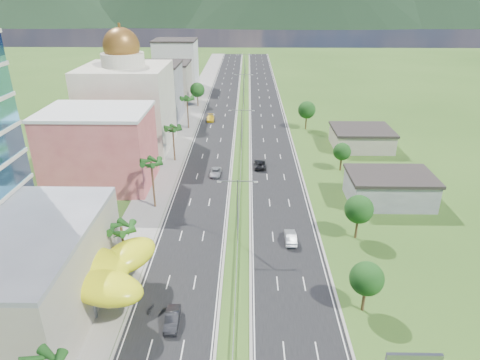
{
  "coord_description": "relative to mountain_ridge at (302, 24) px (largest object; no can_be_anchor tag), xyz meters",
  "views": [
    {
      "loc": [
        1.42,
        -47.47,
        36.98
      ],
      "look_at": [
        0.2,
        18.83,
        7.0
      ],
      "focal_mm": 32.0,
      "sensor_mm": 36.0,
      "label": 1
    }
  ],
  "objects": [
    {
      "name": "car_silver_right",
      "position": [
        -51.63,
        -439.41,
        0.84
      ],
      "size": [
        1.7,
        4.87,
        1.6
      ],
      "primitive_type": "imported",
      "rotation": [
        0.0,
        0.0,
        3.14
      ],
      "color": "#B1B4B9",
      "rests_on": "road_right"
    },
    {
      "name": "streetlight_median_e",
      "position": [
        -60.0,
        -310.0,
        6.75
      ],
      "size": [
        6.04,
        0.25,
        11.0
      ],
      "color": "gray",
      "rests_on": "ground"
    },
    {
      "name": "palm_tree_e",
      "position": [
        -75.5,
        -380.0,
        8.31
      ],
      "size": [
        3.6,
        3.6,
        9.4
      ],
      "color": "#47301C",
      "rests_on": "ground"
    },
    {
      "name": "midrise_beige",
      "position": [
        -87.0,
        -348.0,
        6.5
      ],
      "size": [
        16.0,
        15.0,
        13.0
      ],
      "primitive_type": "cube",
      "color": "#A49987",
      "rests_on": "ground"
    },
    {
      "name": "palm_tree_b",
      "position": [
        -75.5,
        -448.0,
        7.06
      ],
      "size": [
        3.6,
        3.6,
        8.1
      ],
      "color": "#47301C",
      "rests_on": "ground"
    },
    {
      "name": "leafy_tree_rc",
      "position": [
        -38.0,
        -410.0,
        4.37
      ],
      "size": [
        3.85,
        3.85,
        6.33
      ],
      "color": "#47301C",
      "rests_on": "ground"
    },
    {
      "name": "road_left",
      "position": [
        -67.5,
        -360.0,
        0.02
      ],
      "size": [
        11.0,
        260.0,
        0.04
      ],
      "primitive_type": "cube",
      "color": "black",
      "rests_on": "ground"
    },
    {
      "name": "pink_shophouse",
      "position": [
        -88.0,
        -418.0,
        7.5
      ],
      "size": [
        20.0,
        15.0,
        15.0
      ],
      "primitive_type": "cube",
      "color": "#BF4E50",
      "rests_on": "ground"
    },
    {
      "name": "leafy_tree_ra",
      "position": [
        -44.0,
        -455.0,
        4.78
      ],
      "size": [
        4.2,
        4.2,
        6.9
      ],
      "color": "#47301C",
      "rests_on": "ground"
    },
    {
      "name": "midrise_grey",
      "position": [
        -87.0,
        -370.0,
        8.0
      ],
      "size": [
        16.0,
        15.0,
        16.0
      ],
      "primitive_type": "cube",
      "color": "gray",
      "rests_on": "ground"
    },
    {
      "name": "leafy_tree_rb",
      "position": [
        -41.0,
        -438.0,
        5.18
      ],
      "size": [
        4.55,
        4.55,
        7.47
      ],
      "color": "#47301C",
      "rests_on": "ground"
    },
    {
      "name": "domed_building",
      "position": [
        -88.0,
        -395.0,
        11.35
      ],
      "size": [
        20.0,
        20.0,
        28.7
      ],
      "color": "beige",
      "rests_on": "ground"
    },
    {
      "name": "ground",
      "position": [
        -60.0,
        -450.0,
        0.0
      ],
      "size": [
        500.0,
        500.0,
        0.0
      ],
      "primitive_type": "plane",
      "color": "#2D5119",
      "rests_on": "ground"
    },
    {
      "name": "car_dark_far_right",
      "position": [
        -55.75,
        -408.77,
        0.79
      ],
      "size": [
        2.54,
        5.44,
        1.51
      ],
      "primitive_type": "imported",
      "rotation": [
        0.0,
        0.0,
        3.13
      ],
      "color": "black",
      "rests_on": "road_right"
    },
    {
      "name": "shed_near",
      "position": [
        -32.0,
        -425.0,
        2.5
      ],
      "size": [
        15.0,
        10.0,
        5.0
      ],
      "primitive_type": "cube",
      "color": "gray",
      "rests_on": "ground"
    },
    {
      "name": "car_dark_left",
      "position": [
        -67.41,
        -457.96,
        0.81
      ],
      "size": [
        1.77,
        4.72,
        1.54
      ],
      "primitive_type": "imported",
      "rotation": [
        0.0,
        0.0,
        0.03
      ],
      "color": "black",
      "rests_on": "road_left"
    },
    {
      "name": "mountain_ridge",
      "position": [
        0.0,
        0.0,
        0.0
      ],
      "size": [
        860.0,
        140.0,
        90.0
      ],
      "primitive_type": null,
      "color": "black",
      "rests_on": "ground"
    },
    {
      "name": "streetlight_median_d",
      "position": [
        -60.0,
        -355.0,
        6.75
      ],
      "size": [
        6.04,
        0.25,
        11.0
      ],
      "color": "gray",
      "rests_on": "ground"
    },
    {
      "name": "sidewalk_left",
      "position": [
        -77.0,
        -360.0,
        0.06
      ],
      "size": [
        7.0,
        260.0,
        0.12
      ],
      "primitive_type": "cube",
      "color": "gray",
      "rests_on": "ground"
    },
    {
      "name": "streetlight_median_c",
      "position": [
        -60.0,
        -400.0,
        6.75
      ],
      "size": [
        6.04,
        0.25,
        11.0
      ],
      "color": "gray",
      "rests_on": "ground"
    },
    {
      "name": "palm_tree_d",
      "position": [
        -75.5,
        -405.0,
        7.54
      ],
      "size": [
        3.6,
        3.6,
        8.6
      ],
      "color": "#47301C",
      "rests_on": "ground"
    },
    {
      "name": "car_yellow_far_left",
      "position": [
        -69.82,
        -372.14,
        0.82
      ],
      "size": [
        2.46,
        5.48,
        1.56
      ],
      "primitive_type": "imported",
      "rotation": [
        0.0,
        0.0,
        0.05
      ],
      "color": "gold",
      "rests_on": "road_left"
    },
    {
      "name": "streetlight_median_b",
      "position": [
        -60.0,
        -440.0,
        6.75
      ],
      "size": [
        6.04,
        0.25,
        11.0
      ],
      "color": "gray",
      "rests_on": "ground"
    },
    {
      "name": "midrise_white",
      "position": [
        -87.0,
        -325.0,
        9.0
      ],
      "size": [
        16.0,
        15.0,
        18.0
      ],
      "primitive_type": "cube",
      "color": "silver",
      "rests_on": "ground"
    },
    {
      "name": "leafy_tree_rd",
      "position": [
        -42.0,
        -380.0,
        5.58
      ],
      "size": [
        4.9,
        4.9,
        8.05
      ],
      "color": "#47301C",
      "rests_on": "ground"
    },
    {
      "name": "median_guardrail",
      "position": [
        -60.0,
        -378.01,
        0.62
      ],
      "size": [
        0.1,
        216.06,
        0.76
      ],
      "color": "gray",
      "rests_on": "ground"
    },
    {
      "name": "road_right",
      "position": [
        -52.5,
        -360.0,
        0.02
      ],
      "size": [
        11.0,
        260.0,
        0.04
      ],
      "primitive_type": "cube",
      "color": "black",
      "rests_on": "ground"
    },
    {
      "name": "lime_canopy",
      "position": [
        -80.0,
        -454.0,
        4.99
      ],
      "size": [
        18.0,
        15.0,
        7.4
      ],
      "color": "yellow",
      "rests_on": "ground"
    },
    {
      "name": "leafy_tree_lfar",
      "position": [
        -75.5,
        -355.0,
        5.58
      ],
      "size": [
        4.9,
        4.9,
        8.05
      ],
      "color": "#47301C",
      "rests_on": "ground"
    },
    {
      "name": "shed_far",
      "position": [
        -30.0,
        -395.0,
        2.2
      ],
      "size": [
        14.0,
        12.0,
        4.4
      ],
      "primitive_type": "cube",
      "color": "#A49987",
      "rests_on": "ground"
    },
    {
      "name": "motorcycle",
      "position": [
        -70.44,
        -455.78,
        0.58
      ],
      "size": [
        0.75,
        1.73,
        1.07
      ],
      "primitive_type": "imported",
      "rotation": [
        0.0,
        0.0,
        -0.15
      ],
      "color": "black",
      "rests_on": "road_left"
    },
    {
      "name": "palm_tree_c",
      "position": [
        -75.5,
        -428.0,
        8.5
      ],
      "size": [
        3.6,
        3.6,
        9.6
      ],
      "color": "#47301C",
      "rests_on": "ground"
    },
    {
      "name": "car_silver_mid_left",
      "position": [
        -65.4,
        -413.25,
        0.71
      ],
      "size": [
        2.44,
        4.95,
        1.35
      ],
      "primitive_type": "imported",
      "rotation": [
        0.0,
        0.0,
        -0.04
      ],
      "color": "#96999D",
      "rests_on": "road_left"
    }
  ]
}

